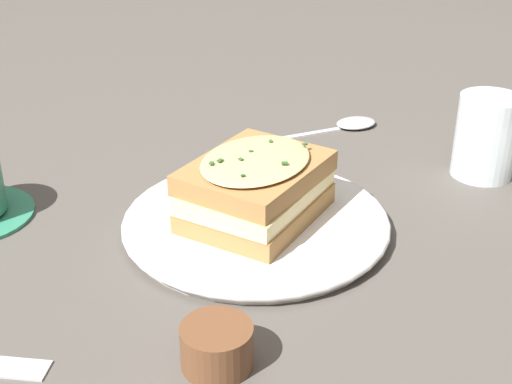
# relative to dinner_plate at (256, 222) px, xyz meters

# --- Properties ---
(ground_plane) EXTENTS (2.40, 2.40, 0.00)m
(ground_plane) POSITION_rel_dinner_plate_xyz_m (0.02, -0.01, -0.01)
(ground_plane) COLOR #514C47
(dinner_plate) EXTENTS (0.27, 0.27, 0.02)m
(dinner_plate) POSITION_rel_dinner_plate_xyz_m (0.00, 0.00, 0.00)
(dinner_plate) COLOR white
(dinner_plate) RESTS_ON ground_plane
(sandwich) EXTENTS (0.18, 0.18, 0.07)m
(sandwich) POSITION_rel_dinner_plate_xyz_m (0.00, -0.00, 0.04)
(sandwich) COLOR #A37542
(sandwich) RESTS_ON dinner_plate
(water_glass) EXTENTS (0.07, 0.07, 0.09)m
(water_glass) POSITION_rel_dinner_plate_xyz_m (0.05, -0.29, 0.04)
(water_glass) COLOR silver
(water_glass) RESTS_ON ground_plane
(spoon) EXTENTS (0.05, 0.16, 0.01)m
(spoon) POSITION_rel_dinner_plate_xyz_m (0.22, -0.20, -0.00)
(spoon) COLOR silver
(spoon) RESTS_ON ground_plane
(condiment_pot) EXTENTS (0.06, 0.06, 0.03)m
(condiment_pot) POSITION_rel_dinner_plate_xyz_m (-0.18, 0.09, 0.01)
(condiment_pot) COLOR brown
(condiment_pot) RESTS_ON ground_plane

